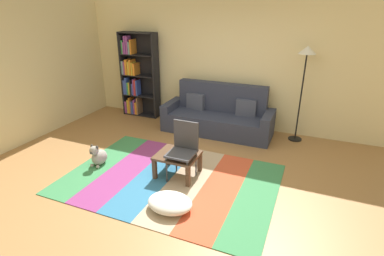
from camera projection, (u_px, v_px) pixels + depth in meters
ground_plane at (182, 179)px, 4.66m from camera, size 14.00×14.00×0.00m
back_wall at (231, 64)px, 6.32m from camera, size 6.80×0.10×2.70m
left_wall at (42, 67)px, 6.01m from camera, size 0.10×5.50×2.70m
rug at (171, 179)px, 4.65m from camera, size 3.19×2.22×0.01m
couch at (218, 116)px, 6.29m from camera, size 2.26×0.80×1.00m
bookshelf at (136, 77)px, 7.07m from camera, size 0.90×0.28×1.95m
coffee_table at (178, 158)px, 4.66m from camera, size 0.64×0.55×0.36m
pouf at (170, 203)px, 3.94m from camera, size 0.60×0.48×0.18m
dog at (98, 156)px, 5.02m from camera, size 0.22×0.35×0.40m
standing_lamp at (306, 63)px, 5.45m from camera, size 0.32×0.32×1.83m
tv_remote at (180, 155)px, 4.57m from camera, size 0.08×0.16×0.02m
folding_chair at (184, 146)px, 4.53m from camera, size 0.40×0.40×0.90m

